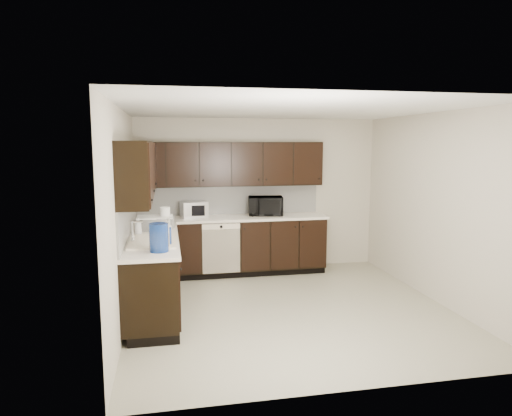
{
  "coord_description": "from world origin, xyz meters",
  "views": [
    {
      "loc": [
        -1.49,
        -5.41,
        2.09
      ],
      "look_at": [
        -0.31,
        0.6,
        1.23
      ],
      "focal_mm": 32.0,
      "sensor_mm": 36.0,
      "label": 1
    }
  ],
  "objects_px": {
    "microwave": "(265,206)",
    "sink": "(152,247)",
    "storage_bin": "(155,223)",
    "blue_pitcher": "(159,237)",
    "toaster_oven": "(194,209)"
  },
  "relations": [
    {
      "from": "sink",
      "to": "toaster_oven",
      "type": "distance_m",
      "value": 1.88
    },
    {
      "from": "blue_pitcher",
      "to": "microwave",
      "type": "bearing_deg",
      "value": 33.19
    },
    {
      "from": "storage_bin",
      "to": "sink",
      "type": "bearing_deg",
      "value": -91.22
    },
    {
      "from": "sink",
      "to": "toaster_oven",
      "type": "xyz_separation_m",
      "value": [
        0.6,
        1.77,
        0.18
      ]
    },
    {
      "from": "toaster_oven",
      "to": "microwave",
      "type": "bearing_deg",
      "value": -11.94
    },
    {
      "from": "sink",
      "to": "blue_pitcher",
      "type": "height_order",
      "value": "blue_pitcher"
    },
    {
      "from": "toaster_oven",
      "to": "storage_bin",
      "type": "distance_m",
      "value": 1.13
    },
    {
      "from": "sink",
      "to": "microwave",
      "type": "height_order",
      "value": "microwave"
    },
    {
      "from": "microwave",
      "to": "storage_bin",
      "type": "relative_size",
      "value": 1.21
    },
    {
      "from": "toaster_oven",
      "to": "storage_bin",
      "type": "xyz_separation_m",
      "value": [
        -0.58,
        -0.98,
        -0.04
      ]
    },
    {
      "from": "blue_pitcher",
      "to": "toaster_oven",
      "type": "bearing_deg",
      "value": 56.98
    },
    {
      "from": "sink",
      "to": "storage_bin",
      "type": "xyz_separation_m",
      "value": [
        0.02,
        0.8,
        0.15
      ]
    },
    {
      "from": "microwave",
      "to": "sink",
      "type": "bearing_deg",
      "value": -126.2
    },
    {
      "from": "microwave",
      "to": "storage_bin",
      "type": "bearing_deg",
      "value": -142.29
    },
    {
      "from": "microwave",
      "to": "storage_bin",
      "type": "distance_m",
      "value": 1.98
    }
  ]
}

